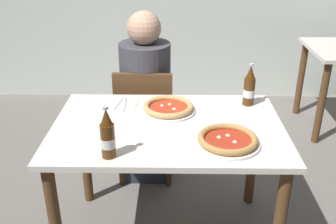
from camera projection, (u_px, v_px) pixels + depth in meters
dining_table_main at (168, 144)px, 2.08m from camera, size 1.20×0.80×0.75m
chair_behind_table at (145, 119)px, 2.70m from camera, size 0.42×0.42×0.85m
diner_seated at (146, 102)px, 2.70m from camera, size 0.34×0.34×1.21m
pizza_margherita_near at (169, 108)px, 2.17m from camera, size 0.30×0.30×0.04m
pizza_marinara_far at (228, 140)px, 1.84m from camera, size 0.31×0.31×0.04m
beer_bottle_left at (108, 136)px, 1.71m from camera, size 0.07×0.07×0.25m
beer_bottle_center at (249, 88)px, 2.22m from camera, size 0.07×0.07×0.25m
napkin_with_cutlery at (121, 105)px, 2.26m from camera, size 0.20×0.20×0.01m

